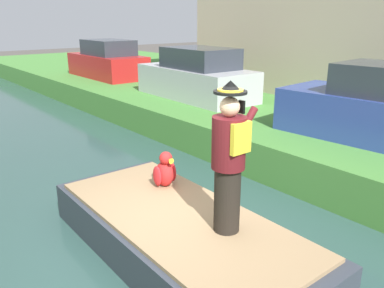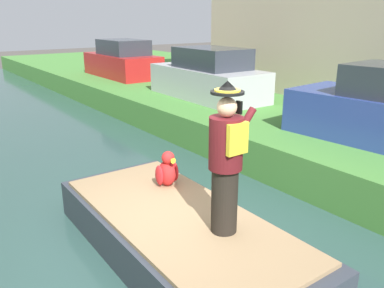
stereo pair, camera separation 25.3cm
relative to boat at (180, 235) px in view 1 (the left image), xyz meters
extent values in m
plane|color=#4C4742|center=(0.00, 0.02, -0.40)|extent=(80.00, 80.00, 0.00)
cube|color=#2D4C47|center=(0.00, 0.02, -0.35)|extent=(5.46, 48.00, 0.10)
cube|color=#333842|center=(0.00, 0.00, -0.02)|extent=(1.87, 4.23, 0.56)
cube|color=#997A56|center=(0.00, 0.00, 0.28)|extent=(1.72, 3.89, 0.05)
cylinder|color=black|center=(0.22, -0.67, 0.72)|extent=(0.32, 0.32, 0.82)
cylinder|color=#561419|center=(0.22, -0.67, 1.44)|extent=(0.40, 0.40, 0.62)
cube|color=gold|center=(0.22, -0.86, 1.54)|extent=(0.28, 0.06, 0.36)
sphere|color=#DBA884|center=(0.22, -0.67, 1.86)|extent=(0.23, 0.23, 0.23)
cylinder|color=black|center=(0.22, -0.67, 2.03)|extent=(0.38, 0.38, 0.03)
cone|color=black|center=(0.22, -0.67, 2.10)|extent=(0.26, 0.26, 0.12)
cylinder|color=gold|center=(0.22, -0.67, 2.05)|extent=(0.29, 0.29, 0.02)
cylinder|color=#561419|center=(0.44, -0.71, 1.62)|extent=(0.38, 0.09, 0.43)
cube|color=black|center=(0.35, -0.73, 1.85)|extent=(0.03, 0.08, 0.15)
ellipsoid|color=red|center=(0.41, 0.90, 0.51)|extent=(0.26, 0.32, 0.40)
sphere|color=red|center=(0.41, 0.86, 0.78)|extent=(0.20, 0.20, 0.20)
cone|color=yellow|center=(0.41, 0.76, 0.77)|extent=(0.09, 0.09, 0.09)
ellipsoid|color=red|center=(0.27, 0.90, 0.51)|extent=(0.08, 0.20, 0.32)
ellipsoid|color=red|center=(0.55, 0.90, 0.51)|extent=(0.08, 0.20, 0.32)
cube|color=#2D4293|center=(4.84, -0.33, 0.93)|extent=(2.01, 4.12, 0.90)
cube|color=#B7B7BC|center=(4.84, 5.47, 0.93)|extent=(1.82, 4.05, 0.90)
cube|color=#2D333D|center=(4.84, 5.27, 1.68)|extent=(1.51, 2.24, 0.60)
cube|color=red|center=(4.84, 11.17, 0.93)|extent=(1.72, 4.01, 0.90)
cube|color=#2D333D|center=(4.84, 10.97, 1.68)|extent=(1.46, 2.21, 0.60)
camera|label=1|loc=(-2.85, -3.74, 2.81)|focal=36.77mm
camera|label=2|loc=(-2.65, -3.90, 2.81)|focal=36.77mm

